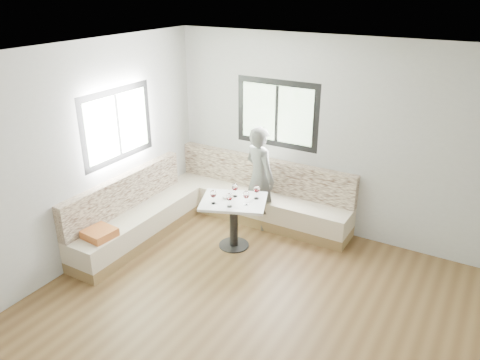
% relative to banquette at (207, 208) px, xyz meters
% --- Properties ---
extents(room, '(5.01, 5.01, 2.81)m').
position_rel_banquette_xyz_m(room, '(1.51, -1.55, 1.08)').
color(room, brown).
rests_on(room, ground).
extents(banquette, '(2.90, 2.80, 0.95)m').
position_rel_banquette_xyz_m(banquette, '(0.00, 0.00, 0.00)').
color(banquette, olive).
rests_on(banquette, ground).
extents(table, '(1.05, 0.94, 0.71)m').
position_rel_banquette_xyz_m(table, '(0.62, -0.25, 0.20)').
color(table, black).
rests_on(table, ground).
extents(person, '(0.67, 0.57, 1.56)m').
position_rel_banquette_xyz_m(person, '(0.64, 0.45, 0.45)').
color(person, '#555650').
rests_on(person, ground).
extents(olive_ramekin, '(0.10, 0.10, 0.04)m').
position_rel_banquette_xyz_m(olive_ramekin, '(0.50, -0.26, 0.40)').
color(olive_ramekin, white).
rests_on(olive_ramekin, table).
extents(wine_glass_a, '(0.09, 0.09, 0.19)m').
position_rel_banquette_xyz_m(wine_glass_a, '(0.44, -0.47, 0.51)').
color(wine_glass_a, white).
rests_on(wine_glass_a, table).
extents(wine_glass_b, '(0.09, 0.09, 0.19)m').
position_rel_banquette_xyz_m(wine_glass_b, '(0.67, -0.45, 0.51)').
color(wine_glass_b, white).
rests_on(wine_glass_b, table).
extents(wine_glass_c, '(0.09, 0.09, 0.19)m').
position_rel_banquette_xyz_m(wine_glass_c, '(0.82, -0.28, 0.51)').
color(wine_glass_c, white).
rests_on(wine_glass_c, table).
extents(wine_glass_d, '(0.09, 0.09, 0.19)m').
position_rel_banquette_xyz_m(wine_glass_d, '(0.57, -0.14, 0.51)').
color(wine_glass_d, white).
rests_on(wine_glass_d, table).
extents(wine_glass_e, '(0.09, 0.09, 0.19)m').
position_rel_banquette_xyz_m(wine_glass_e, '(0.86, -0.05, 0.51)').
color(wine_glass_e, white).
rests_on(wine_glass_e, table).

